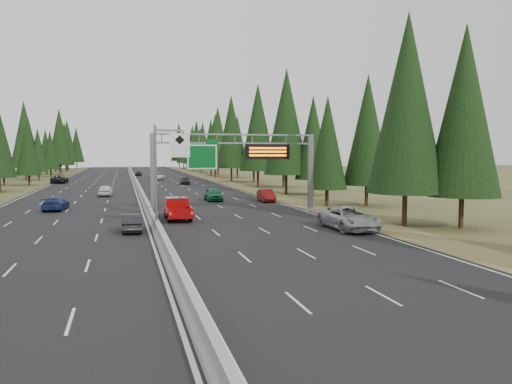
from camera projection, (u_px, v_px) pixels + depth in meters
ground at (217, 376)px, 13.39m from camera, size 400.00×400.00×0.00m
road at (137, 186)px, 90.45m from camera, size 32.00×260.00×0.08m
shoulder_right at (233, 184)px, 95.03m from camera, size 3.60×260.00×0.06m
shoulder_left at (31, 188)px, 85.88m from camera, size 3.60×260.00×0.06m
median_barrier at (137, 184)px, 90.42m from camera, size 0.70×260.00×0.85m
sign_gantry at (242, 161)px, 48.88m from camera, size 16.75×0.98×7.80m
hov_sign_pole at (164, 170)px, 37.22m from camera, size 2.80×0.50×8.00m
tree_row_right at (252, 135)px, 96.80m from camera, size 12.07×238.35×18.81m
silver_minivan at (349, 218)px, 38.59m from camera, size 3.08×6.49×1.79m
red_pickup at (177, 207)px, 44.80m from camera, size 2.10×5.87×1.91m
car_ahead_green at (213, 194)px, 62.06m from camera, size 1.97×4.76×1.61m
car_ahead_dkred at (266, 196)px, 60.92m from camera, size 1.85×4.56×1.47m
car_ahead_dkgrey at (185, 181)px, 94.95m from camera, size 2.35×4.82×1.35m
car_ahead_white at (157, 176)px, 111.68m from camera, size 2.65×5.72×1.59m
car_ahead_far at (138, 173)px, 129.63m from camera, size 1.78×3.93×1.31m
car_onc_near at (132, 223)px, 37.51m from camera, size 1.56×4.17×1.36m
car_onc_blue at (56, 203)px, 51.63m from camera, size 2.48×5.12×1.44m
car_onc_white at (105, 190)px, 68.92m from camera, size 1.98×4.63×1.56m
car_onc_far at (60, 179)px, 98.48m from camera, size 3.00×6.05×1.65m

